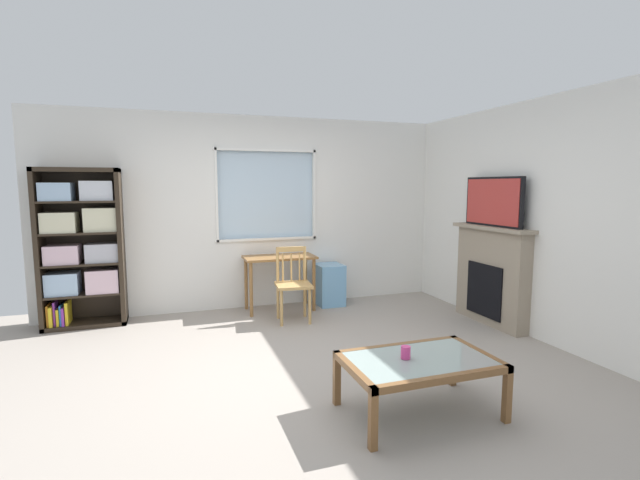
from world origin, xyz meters
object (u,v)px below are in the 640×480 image
Objects in this scene: plastic_drawer_unit at (329,284)px; coffee_table at (419,365)px; fireplace at (491,275)px; desk_under_window at (280,265)px; tv at (493,202)px; sippy_cup at (406,352)px; bookshelf at (81,245)px; wooden_chair at (293,283)px.

plastic_drawer_unit is 3.08m from coffee_table.
fireplace is 2.55m from coffee_table.
plastic_drawer_unit is at bearing 82.10° from coffee_table.
coffee_table is at bearing -84.35° from desk_under_window.
desk_under_window is 1.01× the size of tv.
plastic_drawer_unit is 6.30× the size of sippy_cup.
bookshelf is 4.12m from coffee_table.
sippy_cup is (0.16, -2.45, -0.00)m from wooden_chair.
wooden_chair reaches higher than desk_under_window.
fireplace is at bearing -31.51° from desk_under_window.
plastic_drawer_unit is 2.40m from tv.
tv is at bearing -43.37° from plastic_drawer_unit.
plastic_drawer_unit is at bearing 136.63° from tv.
tv reaches higher than plastic_drawer_unit.
desk_under_window is 10.36× the size of sippy_cup.
bookshelf is 3.27× the size of plastic_drawer_unit.
bookshelf is 4.85m from fireplace.
coffee_table is (-0.42, -3.05, 0.08)m from plastic_drawer_unit.
bookshelf reaches higher than plastic_drawer_unit.
plastic_drawer_unit reaches higher than coffee_table.
sippy_cup is at bearing -50.43° from bookshelf.
wooden_chair reaches higher than sippy_cup.
wooden_chair is at bearing -140.30° from plastic_drawer_unit.
tv is (2.20, -0.87, 1.00)m from wooden_chair.
fireplace is (4.60, -1.49, -0.37)m from bookshelf.
wooden_chair is at bearing 95.90° from coffee_table.
bookshelf is 4.02m from sippy_cup.
sippy_cup is at bearing -142.32° from fireplace.
desk_under_window is 0.79m from plastic_drawer_unit.
sippy_cup is at bearing -99.77° from plastic_drawer_unit.
desk_under_window is 1.04× the size of wooden_chair.
wooden_chair is at bearing 93.72° from sippy_cup.
desk_under_window is at bearing 94.48° from wooden_chair.
bookshelf is at bearing 177.37° from desk_under_window.
plastic_drawer_unit is at bearing 3.97° from desk_under_window.
bookshelf reaches higher than sippy_cup.
bookshelf is 4.84m from tv.
bookshelf is 2.06× the size of wooden_chair.
bookshelf is 2.01× the size of tv.
sippy_cup reaches higher than coffee_table.
tv is at bearing 180.00° from fireplace.
wooden_chair is at bearing -85.52° from desk_under_window.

